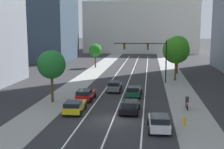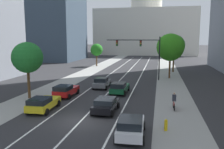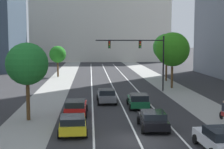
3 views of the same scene
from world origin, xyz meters
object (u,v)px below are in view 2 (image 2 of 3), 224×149
traffic_signal_mast (143,49)px  street_tree_near_left (97,50)px  car_white (131,126)px  car_black (106,105)px  car_green (119,88)px  street_tree_mid_right (170,47)px  car_gray (102,83)px  cyclist (174,101)px  street_tree_far_right (174,46)px  capitol_building (146,25)px  car_yellow (43,103)px  street_tree_mid_left (27,58)px  fire_hydrant (166,125)px  car_red (66,90)px

traffic_signal_mast → street_tree_near_left: traffic_signal_mast is taller
car_white → car_black: car_white is taller
car_green → street_tree_near_left: (-10.67, 28.74, 3.31)m
car_black → street_tree_mid_right: size_ratio=0.53×
car_gray → traffic_signal_mast: traffic_signal_mast is taller
cyclist → street_tree_far_right: 27.73m
car_white → car_gray: size_ratio=0.99×
capitol_building → street_tree_far_right: size_ratio=5.43×
car_black → traffic_signal_mast: size_ratio=0.46×
street_tree_mid_right → car_black: bearing=-107.4°
traffic_signal_mast → car_gray: bearing=-122.9°
car_yellow → street_tree_mid_left: 7.13m
car_white → cyclist: bearing=-26.8°
car_green → car_black: 7.93m
cyclist → street_tree_near_left: street_tree_near_left is taller
car_white → car_yellow: size_ratio=0.94×
cyclist → street_tree_mid_left: bearing=83.0°
fire_hydrant → street_tree_near_left: (-16.22, 40.31, 3.62)m
cyclist → street_tree_far_right: bearing=-5.0°
cyclist → car_yellow: bearing=101.0°
capitol_building → cyclist: size_ratio=24.49×
car_black → street_tree_mid_right: 22.83m
car_green → car_gray: bearing=48.2°
car_black → traffic_signal_mast: (2.08, 18.74, 4.49)m
capitol_building → fire_hydrant: bearing=-85.6°
capitol_building → traffic_signal_mast: (3.60, -69.70, -7.78)m
car_gray → capitol_building: bearing=-2.4°
car_green → car_black: bearing=-178.1°
car_red → fire_hydrant: (11.63, -8.61, -0.32)m
capitol_building → car_white: 94.72m
street_tree_near_left → street_tree_mid_right: street_tree_mid_right is taller
street_tree_far_right → street_tree_mid_right: street_tree_mid_right is taller
capitol_building → traffic_signal_mast: bearing=-87.0°
car_black → traffic_signal_mast: 19.38m
capitol_building → car_black: 89.30m
car_white → street_tree_far_right: street_tree_far_right is taller
cyclist → car_green: bearing=45.8°
traffic_signal_mast → street_tree_mid_left: traffic_signal_mast is taller
car_red → street_tree_mid_left: 5.81m
street_tree_mid_right → car_green: bearing=-116.6°
street_tree_mid_left → car_red: bearing=20.1°
capitol_building → street_tree_near_left: bearing=-100.0°
car_white → street_tree_mid_right: 27.34m
car_black → car_gray: (-3.04, 10.83, 0.04)m
cyclist → street_tree_near_left: 38.67m
street_tree_near_left → car_black: bearing=-73.8°
capitol_building → traffic_signal_mast: 70.23m
car_yellow → car_red: bearing=-2.4°
street_tree_far_right → street_tree_mid_left: size_ratio=1.18×
street_tree_mid_right → street_tree_far_right: bearing=82.7°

